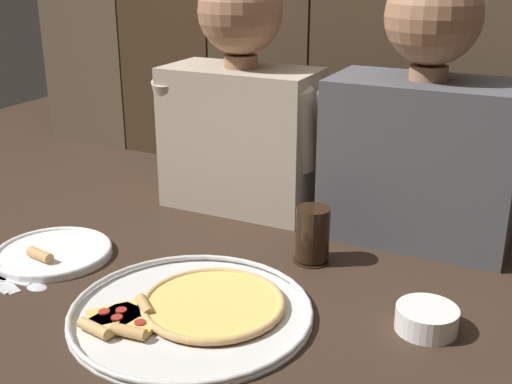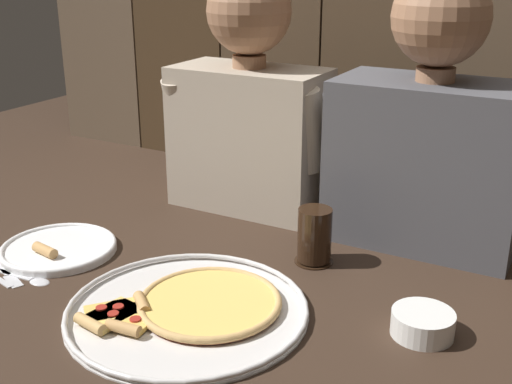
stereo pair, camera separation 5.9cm
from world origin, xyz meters
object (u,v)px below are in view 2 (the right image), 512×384
at_px(dinner_plate, 58,248).
at_px(drinking_glass, 315,236).
at_px(pizza_tray, 191,307).
at_px(diner_right, 431,121).
at_px(diner_left, 249,95).
at_px(dipping_bowl, 423,322).

distance_m(dinner_plate, drinking_glass, 0.55).
relative_size(pizza_tray, drinking_glass, 3.68).
bearing_deg(dinner_plate, drinking_glass, 23.92).
height_order(dinner_plate, diner_right, diner_right).
bearing_deg(diner_left, dinner_plate, -116.80).
bearing_deg(pizza_tray, dinner_plate, 170.08).
height_order(diner_left, diner_right, diner_right).
bearing_deg(pizza_tray, dipping_bowl, 18.49).
xyz_separation_m(drinking_glass, dipping_bowl, (0.27, -0.16, -0.03)).
xyz_separation_m(dipping_bowl, diner_right, (-0.11, 0.38, 0.25)).
height_order(pizza_tray, dipping_bowl, dipping_bowl).
xyz_separation_m(pizza_tray, drinking_glass, (0.11, 0.29, 0.05)).
bearing_deg(diner_right, diner_left, 180.00).
bearing_deg(diner_left, dipping_bowl, -34.92).
bearing_deg(diner_right, pizza_tray, -118.04).
relative_size(pizza_tray, dipping_bowl, 4.08).
height_order(dipping_bowl, diner_left, diner_left).
height_order(drinking_glass, diner_right, diner_right).
relative_size(drinking_glass, diner_left, 0.20).
bearing_deg(dipping_bowl, diner_left, 145.08).
bearing_deg(drinking_glass, diner_left, 141.46).
xyz_separation_m(pizza_tray, dinner_plate, (-0.39, 0.07, -0.00)).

